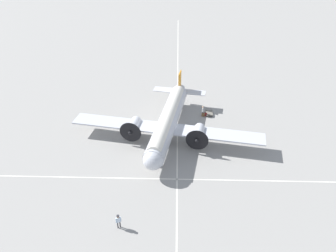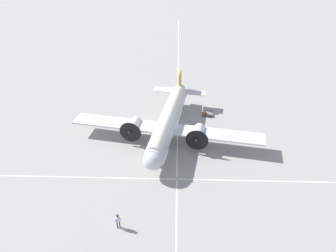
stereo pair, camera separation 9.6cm
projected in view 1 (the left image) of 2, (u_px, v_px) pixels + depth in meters
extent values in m
plane|color=gray|center=(168.00, 136.00, 46.10)|extent=(300.00, 300.00, 0.00)
cube|color=silver|center=(166.00, 179.00, 38.59)|extent=(120.00, 0.16, 0.01)
cube|color=silver|center=(177.00, 136.00, 46.06)|extent=(0.16, 120.00, 0.01)
cylinder|color=silver|center=(168.00, 122.00, 44.80)|extent=(5.50, 17.23, 2.55)
cylinder|color=silver|center=(168.00, 117.00, 44.42)|extent=(4.60, 16.28, 1.78)
sphere|color=silver|center=(153.00, 160.00, 37.80)|extent=(2.42, 2.42, 2.42)
cylinder|color=silver|center=(179.00, 93.00, 51.74)|extent=(1.96, 3.52, 1.40)
cube|color=orange|center=(180.00, 81.00, 51.28)|extent=(0.47, 1.87, 2.93)
cube|color=silver|center=(179.00, 91.00, 52.01)|extent=(8.49, 3.10, 0.10)
cube|color=silver|center=(166.00, 128.00, 43.95)|extent=(26.09, 7.22, 0.20)
cylinder|color=silver|center=(199.00, 133.00, 42.95)|extent=(1.89, 3.11, 1.40)
cylinder|color=black|center=(197.00, 140.00, 41.64)|extent=(2.91, 0.56, 2.94)
sphere|color=black|center=(197.00, 141.00, 41.52)|extent=(0.49, 0.49, 0.49)
cylinder|color=silver|center=(134.00, 126.00, 44.45)|extent=(1.89, 3.11, 1.40)
cylinder|color=black|center=(130.00, 132.00, 43.14)|extent=(2.91, 0.56, 2.94)
sphere|color=black|center=(130.00, 133.00, 43.02)|extent=(0.49, 0.49, 0.49)
cylinder|color=#4C4C51|center=(198.00, 139.00, 43.76)|extent=(0.18, 0.18, 0.97)
cylinder|color=black|center=(198.00, 141.00, 44.02)|extent=(0.49, 1.14, 1.10)
cylinder|color=#4C4C51|center=(135.00, 131.00, 45.26)|extent=(0.18, 0.18, 0.97)
cylinder|color=black|center=(135.00, 134.00, 45.52)|extent=(0.49, 1.14, 1.10)
cylinder|color=#4C4C51|center=(157.00, 161.00, 40.20)|extent=(0.14, 0.14, 0.88)
cylinder|color=black|center=(157.00, 163.00, 40.44)|extent=(0.30, 0.72, 0.70)
cylinder|color=#2D2D33|center=(118.00, 225.00, 32.36)|extent=(0.12, 0.12, 0.81)
cylinder|color=#2D2D33|center=(120.00, 224.00, 32.44)|extent=(0.12, 0.12, 0.81)
cube|color=silver|center=(118.00, 220.00, 32.02)|extent=(0.43, 0.33, 0.61)
sphere|color=tan|center=(118.00, 217.00, 31.78)|extent=(0.27, 0.27, 0.27)
cylinder|color=silver|center=(116.00, 221.00, 31.95)|extent=(0.09, 0.09, 0.58)
cylinder|color=silver|center=(121.00, 219.00, 32.11)|extent=(0.09, 0.09, 0.58)
cube|color=navy|center=(118.00, 219.00, 32.05)|extent=(0.05, 0.03, 0.39)
cylinder|color=#2D2D33|center=(118.00, 216.00, 31.71)|extent=(0.38, 0.38, 0.07)
cylinder|color=#2D2D33|center=(202.00, 113.00, 50.60)|extent=(0.12, 0.12, 0.81)
cylinder|color=#2D2D33|center=(202.00, 114.00, 50.41)|extent=(0.12, 0.12, 0.81)
cube|color=white|center=(203.00, 109.00, 50.12)|extent=(0.23, 0.41, 0.61)
sphere|color=tan|center=(203.00, 107.00, 49.88)|extent=(0.27, 0.27, 0.27)
cylinder|color=white|center=(203.00, 109.00, 50.34)|extent=(0.09, 0.09, 0.58)
cylinder|color=white|center=(203.00, 110.00, 49.94)|extent=(0.09, 0.09, 0.58)
cube|color=brown|center=(203.00, 115.00, 50.41)|extent=(0.49, 0.14, 0.54)
cube|color=#4A3520|center=(203.00, 113.00, 50.25)|extent=(0.18, 0.10, 0.02)
cube|color=maroon|center=(205.00, 115.00, 50.47)|extent=(0.48, 0.14, 0.55)
cube|color=#551515|center=(206.00, 113.00, 50.30)|extent=(0.17, 0.10, 0.02)
cube|color=#6B665B|center=(209.00, 113.00, 50.90)|extent=(1.08, 1.66, 0.04)
cube|color=#6B665B|center=(209.00, 109.00, 51.43)|extent=(1.06, 0.05, 0.04)
cylinder|color=#6B665B|center=(212.00, 109.00, 51.48)|extent=(0.04, 0.04, 0.22)
cylinder|color=#6B665B|center=(206.00, 109.00, 51.51)|extent=(0.04, 0.04, 0.22)
cylinder|color=black|center=(212.00, 116.00, 50.44)|extent=(0.06, 0.28, 0.28)
cylinder|color=black|center=(207.00, 116.00, 50.47)|extent=(0.06, 0.28, 0.28)
cylinder|color=black|center=(212.00, 112.00, 51.50)|extent=(0.06, 0.28, 0.28)
cylinder|color=black|center=(206.00, 111.00, 51.52)|extent=(0.06, 0.28, 0.28)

